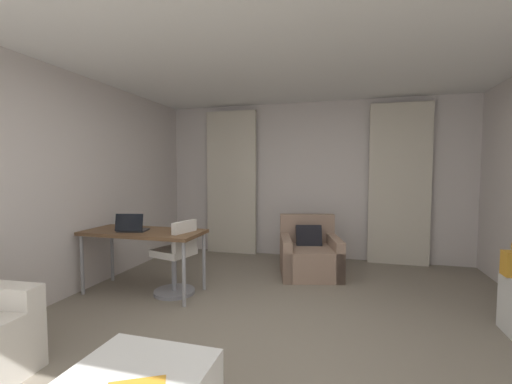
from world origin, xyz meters
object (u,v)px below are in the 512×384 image
Objects in this scene: armchair at (309,255)px; desk_chair at (176,261)px; desk at (144,236)px; laptop at (132,228)px.

armchair is 1.85m from desk_chair.
desk_chair reaches higher than desk.
desk_chair is (-1.43, -1.17, 0.12)m from armchair.
armchair reaches higher than desk.
desk is at bearing 38.76° from laptop.
desk_chair is at bearing -140.77° from armchair.
desk is 3.88× the size of laptop.
desk_chair reaches higher than armchair.
armchair is 2.24m from desk.
laptop is at bearing -146.26° from armchair.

